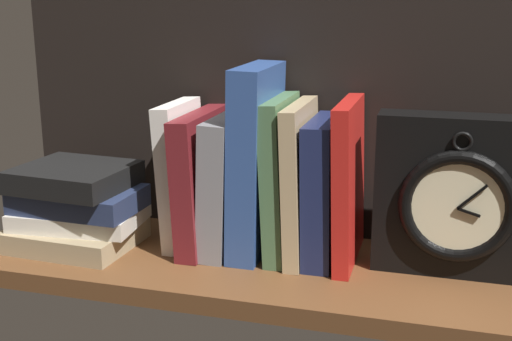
{
  "coord_description": "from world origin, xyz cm",
  "views": [
    {
      "loc": [
        23.0,
        -80.5,
        34.6
      ],
      "look_at": [
        -0.93,
        3.48,
        11.38
      ],
      "focal_mm": 46.63,
      "sensor_mm": 36.0,
      "label": 1
    }
  ],
  "objects_px": {
    "book_white_catcher": "(181,174)",
    "book_red_requiem": "(349,182)",
    "book_maroon_dawkins": "(202,180)",
    "book_blue_modern": "(256,160)",
    "book_tan_shortstories": "(301,181)",
    "book_gray_chess": "(227,183)",
    "framed_clock": "(457,197)",
    "book_navy_bierce": "(324,190)",
    "book_green_romantic": "(282,177)",
    "book_stack_side": "(77,207)"
  },
  "relations": [
    {
      "from": "book_red_requiem",
      "to": "book_maroon_dawkins",
      "type": "bearing_deg",
      "value": 180.0
    },
    {
      "from": "book_maroon_dawkins",
      "to": "book_gray_chess",
      "type": "distance_m",
      "value": 0.04
    },
    {
      "from": "book_blue_modern",
      "to": "book_navy_bierce",
      "type": "relative_size",
      "value": 1.36
    },
    {
      "from": "book_white_catcher",
      "to": "book_maroon_dawkins",
      "type": "relative_size",
      "value": 1.07
    },
    {
      "from": "book_green_romantic",
      "to": "book_tan_shortstories",
      "type": "height_order",
      "value": "book_green_romantic"
    },
    {
      "from": "book_blue_modern",
      "to": "book_red_requiem",
      "type": "height_order",
      "value": "book_blue_modern"
    },
    {
      "from": "book_gray_chess",
      "to": "framed_clock",
      "type": "height_order",
      "value": "framed_clock"
    },
    {
      "from": "book_maroon_dawkins",
      "to": "book_gray_chess",
      "type": "relative_size",
      "value": 1.01
    },
    {
      "from": "book_navy_bierce",
      "to": "framed_clock",
      "type": "xyz_separation_m",
      "value": [
        0.17,
        -0.01,
        0.01
      ]
    },
    {
      "from": "book_green_romantic",
      "to": "book_navy_bierce",
      "type": "xyz_separation_m",
      "value": [
        0.06,
        0.0,
        -0.01
      ]
    },
    {
      "from": "book_white_catcher",
      "to": "framed_clock",
      "type": "xyz_separation_m",
      "value": [
        0.37,
        -0.01,
        -0.0
      ]
    },
    {
      "from": "book_green_romantic",
      "to": "book_stack_side",
      "type": "height_order",
      "value": "book_green_romantic"
    },
    {
      "from": "book_green_romantic",
      "to": "book_red_requiem",
      "type": "xyz_separation_m",
      "value": [
        0.09,
        0.0,
        -0.0
      ]
    },
    {
      "from": "book_red_requiem",
      "to": "book_white_catcher",
      "type": "bearing_deg",
      "value": 180.0
    },
    {
      "from": "book_tan_shortstories",
      "to": "book_navy_bierce",
      "type": "bearing_deg",
      "value": 0.0
    },
    {
      "from": "book_maroon_dawkins",
      "to": "book_white_catcher",
      "type": "bearing_deg",
      "value": 180.0
    },
    {
      "from": "book_navy_bierce",
      "to": "book_red_requiem",
      "type": "distance_m",
      "value": 0.03
    },
    {
      "from": "book_navy_bierce",
      "to": "framed_clock",
      "type": "distance_m",
      "value": 0.17
    },
    {
      "from": "book_white_catcher",
      "to": "book_blue_modern",
      "type": "relative_size",
      "value": 0.79
    },
    {
      "from": "framed_clock",
      "to": "book_blue_modern",
      "type": "bearing_deg",
      "value": 177.86
    },
    {
      "from": "book_red_requiem",
      "to": "book_stack_side",
      "type": "xyz_separation_m",
      "value": [
        -0.37,
        -0.05,
        -0.05
      ]
    },
    {
      "from": "book_stack_side",
      "to": "framed_clock",
      "type": "bearing_deg",
      "value": 4.77
    },
    {
      "from": "book_green_romantic",
      "to": "book_red_requiem",
      "type": "distance_m",
      "value": 0.09
    },
    {
      "from": "book_maroon_dawkins",
      "to": "book_navy_bierce",
      "type": "xyz_separation_m",
      "value": [
        0.17,
        0.0,
        -0.0
      ]
    },
    {
      "from": "book_green_romantic",
      "to": "book_red_requiem",
      "type": "height_order",
      "value": "same"
    },
    {
      "from": "book_green_romantic",
      "to": "book_red_requiem",
      "type": "bearing_deg",
      "value": 0.0
    },
    {
      "from": "book_white_catcher",
      "to": "book_gray_chess",
      "type": "xyz_separation_m",
      "value": [
        0.07,
        0.0,
        -0.01
      ]
    },
    {
      "from": "book_white_catcher",
      "to": "book_tan_shortstories",
      "type": "xyz_separation_m",
      "value": [
        0.17,
        0.0,
        0.0
      ]
    },
    {
      "from": "book_blue_modern",
      "to": "book_tan_shortstories",
      "type": "height_order",
      "value": "book_blue_modern"
    },
    {
      "from": "book_white_catcher",
      "to": "book_red_requiem",
      "type": "height_order",
      "value": "book_red_requiem"
    },
    {
      "from": "book_white_catcher",
      "to": "book_stack_side",
      "type": "bearing_deg",
      "value": -159.16
    },
    {
      "from": "book_maroon_dawkins",
      "to": "book_green_romantic",
      "type": "distance_m",
      "value": 0.11
    },
    {
      "from": "book_green_romantic",
      "to": "framed_clock",
      "type": "bearing_deg",
      "value": -2.48
    },
    {
      "from": "book_blue_modern",
      "to": "book_tan_shortstories",
      "type": "bearing_deg",
      "value": 0.0
    },
    {
      "from": "book_stack_side",
      "to": "book_tan_shortstories",
      "type": "bearing_deg",
      "value": 9.63
    },
    {
      "from": "book_tan_shortstories",
      "to": "book_stack_side",
      "type": "distance_m",
      "value": 0.32
    },
    {
      "from": "book_maroon_dawkins",
      "to": "book_blue_modern",
      "type": "xyz_separation_m",
      "value": [
        0.08,
        0.0,
        0.03
      ]
    },
    {
      "from": "book_white_catcher",
      "to": "book_blue_modern",
      "type": "xyz_separation_m",
      "value": [
        0.11,
        0.0,
        0.03
      ]
    },
    {
      "from": "book_maroon_dawkins",
      "to": "framed_clock",
      "type": "relative_size",
      "value": 0.93
    },
    {
      "from": "book_white_catcher",
      "to": "book_maroon_dawkins",
      "type": "bearing_deg",
      "value": 0.0
    },
    {
      "from": "book_maroon_dawkins",
      "to": "book_navy_bierce",
      "type": "bearing_deg",
      "value": 0.0
    },
    {
      "from": "book_maroon_dawkins",
      "to": "book_green_romantic",
      "type": "height_order",
      "value": "book_green_romantic"
    },
    {
      "from": "framed_clock",
      "to": "book_maroon_dawkins",
      "type": "bearing_deg",
      "value": 178.35
    },
    {
      "from": "book_red_requiem",
      "to": "framed_clock",
      "type": "relative_size",
      "value": 1.05
    },
    {
      "from": "book_maroon_dawkins",
      "to": "framed_clock",
      "type": "xyz_separation_m",
      "value": [
        0.34,
        -0.01,
        0.01
      ]
    },
    {
      "from": "book_tan_shortstories",
      "to": "book_maroon_dawkins",
      "type": "bearing_deg",
      "value": 180.0
    },
    {
      "from": "book_gray_chess",
      "to": "book_green_romantic",
      "type": "distance_m",
      "value": 0.08
    },
    {
      "from": "book_navy_bierce",
      "to": "book_gray_chess",
      "type": "bearing_deg",
      "value": 180.0
    },
    {
      "from": "book_stack_side",
      "to": "book_green_romantic",
      "type": "bearing_deg",
      "value": 10.51
    },
    {
      "from": "book_blue_modern",
      "to": "book_tan_shortstories",
      "type": "relative_size",
      "value": 1.23
    }
  ]
}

